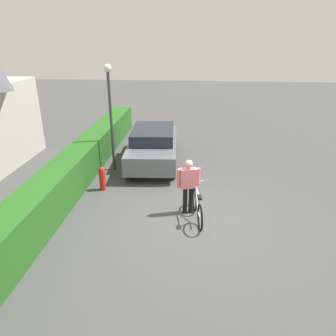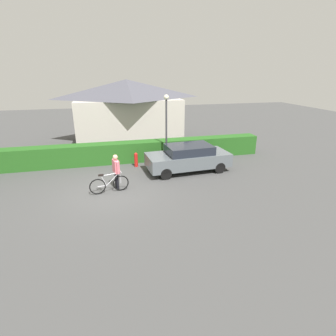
{
  "view_description": "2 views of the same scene",
  "coord_description": "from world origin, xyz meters",
  "views": [
    {
      "loc": [
        -7.79,
        0.17,
        4.77
      ],
      "look_at": [
        1.72,
        1.02,
        0.8
      ],
      "focal_mm": 33.96,
      "sensor_mm": 36.0,
      "label": 1
    },
    {
      "loc": [
        -0.18,
        -11.21,
        5.11
      ],
      "look_at": [
        2.7,
        0.37,
        0.79
      ],
      "focal_mm": 28.94,
      "sensor_mm": 36.0,
      "label": 2
    }
  ],
  "objects": [
    {
      "name": "hedge_row",
      "position": [
        0.0,
        4.2,
        0.59
      ],
      "size": [
        18.74,
        0.9,
        1.17
      ],
      "primitive_type": "cube",
      "color": "#255C1D",
      "rests_on": "ground"
    },
    {
      "name": "street_lamp",
      "position": [
        3.32,
        3.24,
        2.55
      ],
      "size": [
        0.28,
        0.28,
        3.9
      ],
      "color": "#38383D",
      "rests_on": "ground"
    },
    {
      "name": "person_rider",
      "position": [
        0.3,
        0.31,
        0.96
      ],
      "size": [
        0.3,
        0.65,
        1.64
      ],
      "color": "black",
      "rests_on": "ground"
    },
    {
      "name": "parked_car_near",
      "position": [
        4.17,
        1.83,
        0.75
      ],
      "size": [
        4.46,
        2.1,
        1.42
      ],
      "color": "slate",
      "rests_on": "ground"
    },
    {
      "name": "ground_plane",
      "position": [
        0.0,
        0.0,
        0.0
      ],
      "size": [
        60.0,
        60.0,
        0.0
      ],
      "primitive_type": "plane",
      "color": "#454545"
    },
    {
      "name": "bicycle",
      "position": [
        -0.04,
        0.05,
        0.39
      ],
      "size": [
        1.73,
        0.5,
        0.95
      ],
      "color": "black",
      "rests_on": "ground"
    },
    {
      "name": "fire_hydrant",
      "position": [
        1.55,
        3.19,
        0.41
      ],
      "size": [
        0.2,
        0.2,
        0.81
      ],
      "color": "red",
      "rests_on": "ground"
    }
  ]
}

